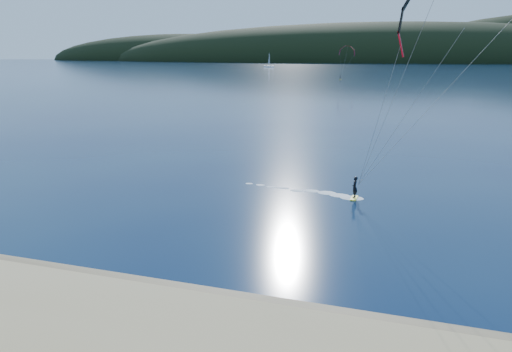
# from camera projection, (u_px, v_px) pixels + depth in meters

# --- Properties ---
(ground) EXTENTS (1800.00, 1800.00, 0.00)m
(ground) POSITION_uv_depth(u_px,v_px,m) (111.00, 344.00, 19.96)
(ground) COLOR #08183E
(ground) RESTS_ON ground
(wet_sand) EXTENTS (220.00, 2.50, 0.10)m
(wet_sand) POSITION_uv_depth(u_px,v_px,m) (163.00, 293.00, 24.10)
(wet_sand) COLOR #87714E
(wet_sand) RESTS_ON ground
(headland) EXTENTS (1200.00, 310.00, 140.00)m
(headland) POSITION_uv_depth(u_px,v_px,m) (407.00, 62.00, 707.52)
(headland) COLOR black
(headland) RESTS_ON ground
(kitesurfer_near) EXTENTS (21.79, 8.41, 16.59)m
(kitesurfer_near) POSITION_uv_depth(u_px,v_px,m) (458.00, 35.00, 30.12)
(kitesurfer_near) COLOR yellow
(kitesurfer_near) RESTS_ON ground
(kitesurfer_far) EXTENTS (7.33, 6.32, 13.49)m
(kitesurfer_far) POSITION_uv_depth(u_px,v_px,m) (347.00, 54.00, 214.21)
(kitesurfer_far) COLOR yellow
(kitesurfer_far) RESTS_ON ground
(sailboat) EXTENTS (8.98, 5.68, 12.60)m
(sailboat) POSITION_uv_depth(u_px,v_px,m) (269.00, 66.00, 416.31)
(sailboat) COLOR white
(sailboat) RESTS_ON ground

